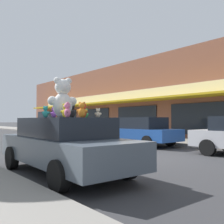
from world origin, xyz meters
name	(u,v)px	position (x,y,z in m)	size (l,w,h in m)	color
ground_plane	(135,158)	(0.00, 0.00, 0.00)	(260.00, 260.00, 0.00)	#333335
sidewalk_far	(220,144)	(6.15, 0.00, 0.08)	(3.55, 90.00, 0.16)	gray
storefront_row	(181,101)	(14.00, 7.63, 3.08)	(13.91, 38.29, 6.16)	brown
plush_art_car	(64,144)	(-3.23, -0.71, 0.73)	(1.99, 4.59, 1.38)	#4C5660
teddy_bear_giant	(63,98)	(-3.26, -0.68, 1.87)	(0.76, 0.52, 1.01)	white
teddy_bear_red	(83,111)	(-3.16, -1.44, 1.53)	(0.24, 0.15, 0.32)	red
teddy_bear_black	(72,111)	(-2.86, -0.46, 1.56)	(0.28, 0.18, 0.37)	black
teddy_bear_cream	(98,113)	(-2.79, -1.52, 1.49)	(0.15, 0.15, 0.23)	beige
teddy_bear_purple	(54,113)	(-3.25, -0.19, 1.52)	(0.22, 0.16, 0.29)	purple
teddy_bear_green	(86,113)	(-2.78, -1.00, 1.49)	(0.17, 0.11, 0.23)	green
teddy_bear_teal	(46,112)	(-3.75, -0.76, 1.51)	(0.16, 0.21, 0.28)	teal
teddy_bear_pink	(67,110)	(-3.67, -1.62, 1.54)	(0.19, 0.25, 0.33)	pink
teddy_bear_orange	(82,110)	(-3.27, -1.57, 1.55)	(0.23, 0.25, 0.35)	orange
teddy_bear_yellow	(66,111)	(-3.38, -1.05, 1.54)	(0.23, 0.22, 0.34)	yellow
parked_car_far_center	(138,130)	(3.19, 2.92, 0.78)	(1.89, 4.55, 1.46)	#1E4793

